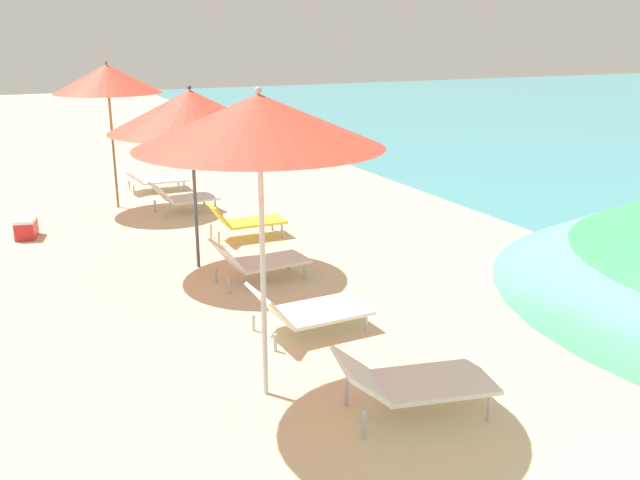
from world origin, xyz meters
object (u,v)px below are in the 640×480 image
object	(u,v)px
umbrella_third	(190,111)
umbrella_farthest	(107,79)
lounger_second_shoreside	(307,310)
lounger_third_inland	(258,260)
lounger_second_inland	(412,381)
lounger_farthest_shoreside	(154,179)
cooler_box	(26,228)
umbrella_second	(259,121)
lounger_third_shoreside	(244,220)
lounger_farthest_inland	(183,197)

from	to	relation	value
umbrella_third	umbrella_farthest	xyz separation A→B (m)	(-0.43, 4.16, 0.20)
lounger_second_shoreside	umbrella_farthest	xyz separation A→B (m)	(-0.92, 6.91, 2.17)
lounger_third_inland	umbrella_farthest	size ratio (longest dim) A/B	0.48
lounger_second_shoreside	lounger_second_inland	bearing A→B (deg)	-89.34
lounger_third_inland	lounger_farthest_shoreside	size ratio (longest dim) A/B	1.00
lounger_farthest_shoreside	cooler_box	bearing A→B (deg)	-134.39
umbrella_second	lounger_third_inland	bearing A→B (deg)	70.95
lounger_third_shoreside	lounger_third_inland	world-z (taller)	same
lounger_third_inland	umbrella_farthest	world-z (taller)	umbrella_farthest
lounger_third_inland	lounger_farthest_inland	distance (m)	4.18
umbrella_third	lounger_farthest_shoreside	size ratio (longest dim) A/B	1.96
lounger_third_inland	lounger_farthest_shoreside	distance (m)	6.31
umbrella_third	umbrella_second	bearing A→B (deg)	-96.47
umbrella_farthest	lounger_third_shoreside	bearing A→B (deg)	-63.39
lounger_farthest_shoreside	lounger_farthest_inland	xyz separation A→B (m)	(0.08, -2.12, 0.04)
umbrella_second	umbrella_third	distance (m)	3.91
lounger_second_shoreside	umbrella_farthest	distance (m)	7.31
lounger_third_shoreside	lounger_third_inland	bearing A→B (deg)	-103.75
umbrella_farthest	cooler_box	bearing A→B (deg)	-139.36
lounger_second_shoreside	umbrella_third	world-z (taller)	umbrella_third
umbrella_farthest	lounger_third_inland	bearing A→B (deg)	-78.94
cooler_box	umbrella_second	bearing A→B (deg)	-75.21
lounger_second_shoreside	umbrella_third	size ratio (longest dim) A/B	0.52
umbrella_second	lounger_farthest_inland	distance (m)	7.53
lounger_second_inland	cooler_box	world-z (taller)	lounger_second_inland
umbrella_farthest	lounger_farthest_shoreside	bearing A→B (deg)	50.73
umbrella_second	lounger_third_inland	distance (m)	3.82
cooler_box	umbrella_third	bearing A→B (deg)	-50.97
lounger_third_shoreside	lounger_farthest_shoreside	world-z (taller)	lounger_third_shoreside
lounger_third_inland	lounger_farthest_inland	world-z (taller)	lounger_third_inland
umbrella_third	lounger_farthest_inland	size ratio (longest dim) A/B	2.08
lounger_farthest_inland	cooler_box	size ratio (longest dim) A/B	2.24
lounger_third_shoreside	cooler_box	xyz separation A→B (m)	(-3.26, 1.56, -0.14)
umbrella_second	lounger_third_inland	size ratio (longest dim) A/B	2.15
lounger_farthest_inland	lounger_second_shoreside	bearing A→B (deg)	-97.10
umbrella_second	lounger_third_shoreside	world-z (taller)	umbrella_second
umbrella_second	umbrella_third	world-z (taller)	umbrella_second
umbrella_second	lounger_third_shoreside	xyz separation A→B (m)	(1.53, 4.99, -2.26)
umbrella_third	lounger_third_shoreside	distance (m)	2.49
lounger_second_inland	lounger_farthest_shoreside	size ratio (longest dim) A/B	1.13
lounger_third_inland	lounger_farthest_inland	xyz separation A→B (m)	(0.05, 4.18, -0.01)
umbrella_second	umbrella_third	xyz separation A→B (m)	(0.44, 3.88, -0.32)
umbrella_second	lounger_third_shoreside	bearing A→B (deg)	72.90
umbrella_third	cooler_box	world-z (taller)	umbrella_third
umbrella_second	lounger_second_inland	distance (m)	2.62
lounger_third_shoreside	cooler_box	bearing A→B (deg)	154.95
lounger_third_shoreside	lounger_farthest_inland	size ratio (longest dim) A/B	1.01
lounger_third_shoreside	umbrella_second	bearing A→B (deg)	-106.55
lounger_third_shoreside	lounger_third_inland	xyz separation A→B (m)	(-0.53, -2.07, 0.00)
lounger_third_shoreside	lounger_farthest_inland	bearing A→B (deg)	103.32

